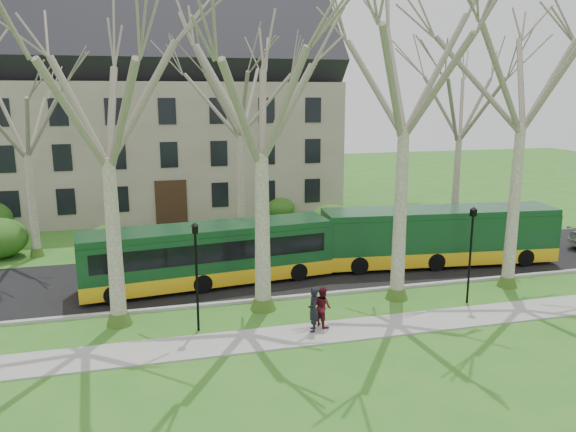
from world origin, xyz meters
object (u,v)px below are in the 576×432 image
Objects in this scene: bus_lead at (209,254)px; bus_follow at (439,235)px; pedestrian_b at (323,306)px; pedestrian_a at (313,309)px.

bus_lead is 12.56m from bus_follow.
pedestrian_b is at bearing -137.87° from bus_follow.
bus_lead is 7.42m from pedestrian_a.
pedestrian_b is (-8.76, -6.47, -0.76)m from bus_follow.
pedestrian_a is at bearing -70.31° from bus_lead.
pedestrian_a is 0.64m from pedestrian_b.
bus_follow is 7.71× the size of pedestrian_b.
pedestrian_b is (3.80, -6.24, -0.69)m from bus_lead.
bus_follow is 7.08× the size of pedestrian_a.
pedestrian_a is at bearing -137.85° from bus_follow.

